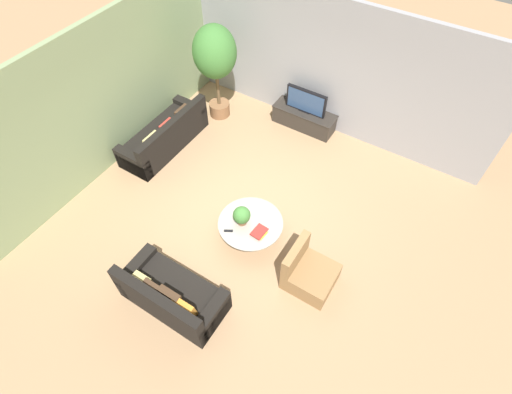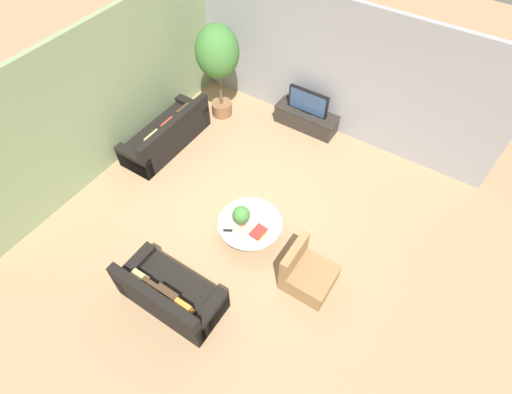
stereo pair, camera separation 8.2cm
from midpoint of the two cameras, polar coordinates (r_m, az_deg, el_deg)
ground_plane at (r=7.89m, az=-1.29°, el=-2.53°), size 24.00×24.00×0.00m
back_wall_stone at (r=8.98m, az=10.75°, el=17.65°), size 7.40×0.12×3.00m
side_wall_left at (r=8.66m, az=-19.50°, el=14.07°), size 0.12×7.40×3.00m
media_console at (r=9.57m, az=7.42°, el=11.03°), size 1.48×0.50×0.45m
television at (r=9.27m, az=7.73°, el=13.33°), size 0.96×0.13×0.56m
coffee_table at (r=7.35m, az=-0.52°, el=-4.24°), size 1.19×1.19×0.42m
couch_by_wall at (r=9.20m, az=-12.34°, el=8.64°), size 0.84×2.16×0.84m
couch_near_entry at (r=6.84m, az=-11.89°, el=-13.42°), size 1.73×0.84×0.84m
armchair_wicker at (r=6.95m, az=7.61°, el=-10.81°), size 0.80×0.76×0.86m
potted_palm_tall at (r=9.13m, az=-5.25°, el=19.43°), size 0.95×0.95×2.27m
potted_plant_tabletop at (r=7.08m, az=-1.79°, el=-2.63°), size 0.32×0.32×0.39m
book_stack at (r=7.10m, az=0.68°, el=-5.06°), size 0.25×0.31×0.06m
remote_black at (r=7.16m, az=-3.73°, el=-4.78°), size 0.16×0.12×0.02m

